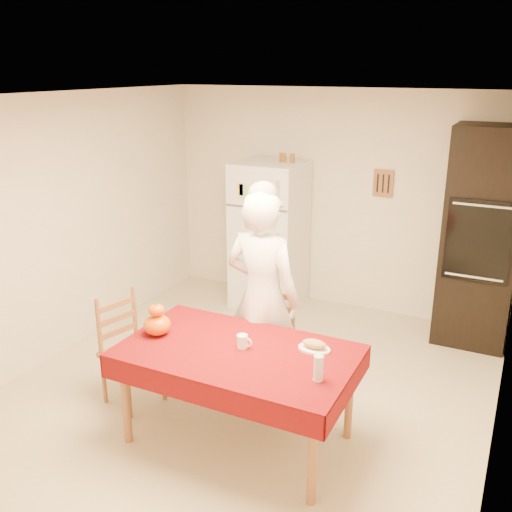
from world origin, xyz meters
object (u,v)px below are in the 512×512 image
Objects in this scene: coffee_mug at (242,341)px; wine_glass at (318,368)px; chair_left at (127,345)px; pumpkin_lower at (157,325)px; refrigerator at (269,235)px; dining_table at (238,358)px; oven_cabinet at (481,238)px; bread_plate at (314,349)px; seated_woman at (262,298)px; chair_far at (270,336)px.

coffee_mug is 0.57× the size of wine_glass.
pumpkin_lower is at bearing -93.00° from chair_left.
dining_table is at bearing -70.13° from refrigerator.
coffee_mug reaches higher than dining_table.
oven_cabinet is 2.79m from wine_glass.
oven_cabinet is at bearing -30.19° from chair_left.
refrigerator is 9.66× the size of wine_glass.
bread_plate is (-0.17, 0.38, -0.08)m from wine_glass.
oven_cabinet reaches higher than bread_plate.
chair_left is 4.55× the size of pumpkin_lower.
oven_cabinet is at bearing 51.86° from pumpkin_lower.
oven_cabinet is at bearing 1.18° from refrigerator.
coffee_mug is at bearing -77.50° from chair_left.
pumpkin_lower is (-0.67, -0.04, 0.15)m from dining_table.
refrigerator is at bearing 10.36° from chair_left.
chair_far is at bearing -93.26° from seated_woman.
seated_woman is (0.99, 0.55, 0.40)m from chair_left.
dining_table is 0.56m from bread_plate.
bread_plate is (1.60, 0.15, 0.26)m from chair_left.
seated_woman reaches higher than chair_far.
chair_far is 3.96× the size of bread_plate.
coffee_mug is at bearing -118.43° from oven_cabinet.
dining_table is 9.66× the size of wine_glass.
chair_far reaches higher than pumpkin_lower.
seated_woman is 7.58× the size of bread_plate.
pumpkin_lower is (-0.56, -0.69, -0.07)m from seated_woman.
seated_woman is 10.34× the size of wine_glass.
seated_woman is 0.74m from bread_plate.
seated_woman reaches higher than dining_table.
wine_glass is (-0.70, -2.69, -0.25)m from oven_cabinet.
chair_left is (-2.47, -2.46, -0.59)m from oven_cabinet.
pumpkin_lower is (0.43, -0.14, 0.33)m from chair_left.
wine_glass is (1.77, -0.23, 0.34)m from chair_left.
chair_far is at bearing -129.27° from oven_cabinet.
wine_glass is 0.73× the size of bread_plate.
coffee_mug is at bearing -96.55° from chair_far.
oven_cabinet is at bearing -123.52° from seated_woman.
refrigerator is 2.63m from coffee_mug.
coffee_mug is at bearing 164.35° from wine_glass.
refrigerator is at bearing 100.25° from chair_far.
seated_woman is at bearing 99.43° from dining_table.
dining_table is at bearing 103.61° from seated_woman.
refrigerator is 8.14× the size of pumpkin_lower.
wine_glass is at bearing -15.65° from coffee_mug.
seated_woman is at bearing -66.80° from refrigerator.
seated_woman is 0.89m from pumpkin_lower.
refrigerator is 1.00× the size of dining_table.
refrigerator is 1.79× the size of chair_far.
coffee_mug is (0.11, -0.72, 0.30)m from chair_far.
chair_left is 1.16m from coffee_mug.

